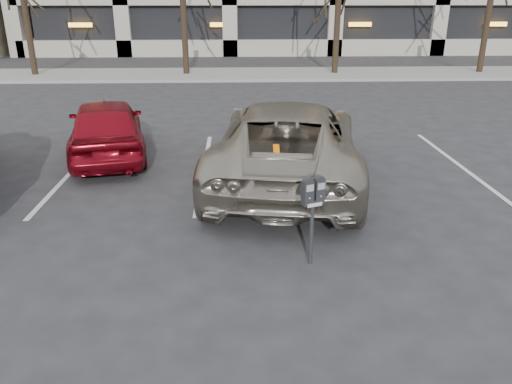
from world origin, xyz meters
TOP-DOWN VIEW (x-y plane):
  - ground at (0.00, 0.00)m, footprint 140.00×140.00m
  - sidewalk at (0.00, 16.00)m, footprint 80.00×4.00m
  - stall_lines at (-1.40, 2.30)m, footprint 16.90×5.20m
  - parking_meter at (0.30, -1.88)m, footprint 0.34×0.23m
  - suv_silver at (0.30, 1.48)m, footprint 3.50×6.15m
  - car_red at (-3.65, 3.28)m, footprint 2.47×4.29m

SIDE VIEW (x-z plane):
  - ground at x=0.00m, z-range 0.00..0.00m
  - stall_lines at x=-1.40m, z-range 0.00..0.01m
  - sidewalk at x=0.00m, z-range 0.00..0.12m
  - car_red at x=-3.65m, z-range 0.00..1.37m
  - suv_silver at x=0.30m, z-range 0.00..1.62m
  - parking_meter at x=0.30m, z-range 0.33..1.58m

